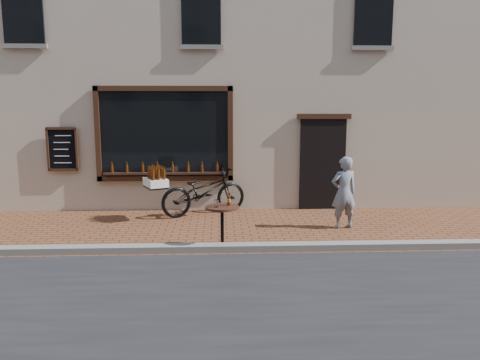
{
  "coord_description": "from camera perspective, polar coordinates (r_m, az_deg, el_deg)",
  "views": [
    {
      "loc": [
        -0.61,
        -7.71,
        2.56
      ],
      "look_at": [
        -0.21,
        1.2,
        1.1
      ],
      "focal_mm": 35.0,
      "sensor_mm": 36.0,
      "label": 1
    }
  ],
  "objects": [
    {
      "name": "bistro_table",
      "position": [
        8.31,
        -2.17,
        -4.7
      ],
      "size": [
        0.6,
        0.6,
        1.03
      ],
      "color": "black",
      "rests_on": "ground"
    },
    {
      "name": "pedestrian",
      "position": [
        9.88,
        12.53,
        -1.5
      ],
      "size": [
        0.6,
        0.46,
        1.5
      ],
      "primitive_type": "imported",
      "rotation": [
        0.0,
        0.0,
        3.34
      ],
      "color": "slate",
      "rests_on": "ground"
    },
    {
      "name": "ground",
      "position": [
        8.15,
        1.88,
        -9.02
      ],
      "size": [
        90.0,
        90.0,
        0.0
      ],
      "primitive_type": "plane",
      "color": "brown",
      "rests_on": "ground"
    },
    {
      "name": "shop_building",
      "position": [
        14.43,
        -0.11,
        19.03
      ],
      "size": [
        28.0,
        6.2,
        10.0
      ],
      "color": "#BCAC94",
      "rests_on": "ground"
    },
    {
      "name": "cargo_bicycle",
      "position": [
        10.86,
        -4.63,
        -1.37
      ],
      "size": [
        2.44,
        1.6,
        1.16
      ],
      "rotation": [
        0.0,
        0.0,
        2.0
      ],
      "color": "black",
      "rests_on": "ground"
    },
    {
      "name": "kerb",
      "position": [
        8.32,
        1.77,
        -8.19
      ],
      "size": [
        90.0,
        0.25,
        0.12
      ],
      "primitive_type": "cube",
      "color": "slate",
      "rests_on": "ground"
    }
  ]
}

